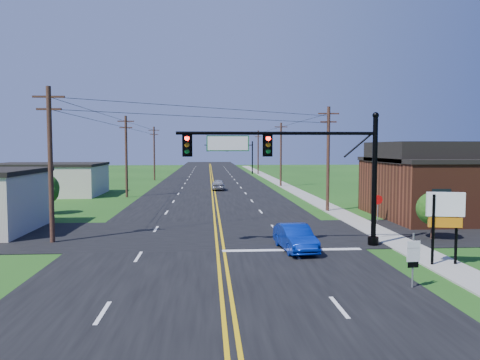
{
  "coord_description": "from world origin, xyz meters",
  "views": [
    {
      "loc": [
        -0.48,
        -17.46,
        5.53
      ],
      "look_at": [
        1.4,
        10.0,
        3.6
      ],
      "focal_mm": 35.0,
      "sensor_mm": 36.0,
      "label": 1
    }
  ],
  "objects": [
    {
      "name": "road_cross",
      "position": [
        0.0,
        12.0,
        0.02
      ],
      "size": [
        70.0,
        10.0,
        0.04
      ],
      "primitive_type": "cube",
      "color": "black",
      "rests_on": "ground"
    },
    {
      "name": "utility_pole_left_b",
      "position": [
        -9.5,
        35.0,
        4.72
      ],
      "size": [
        1.8,
        0.28,
        9.0
      ],
      "color": "#361F18",
      "rests_on": "ground"
    },
    {
      "name": "sidewalk",
      "position": [
        10.5,
        40.0,
        0.04
      ],
      "size": [
        2.0,
        160.0,
        0.08
      ],
      "primitive_type": "cube",
      "color": "gray",
      "rests_on": "ground"
    },
    {
      "name": "utility_pole_right_b",
      "position": [
        9.8,
        48.0,
        4.72
      ],
      "size": [
        1.8,
        0.28,
        9.0
      ],
      "color": "#361F18",
      "rests_on": "ground"
    },
    {
      "name": "shrub_corner",
      "position": [
        13.0,
        9.5,
        1.85
      ],
      "size": [
        2.0,
        2.0,
        2.86
      ],
      "color": "#361F18",
      "rests_on": "ground"
    },
    {
      "name": "utility_pole_right_a",
      "position": [
        9.8,
        22.0,
        4.72
      ],
      "size": [
        1.8,
        0.28,
        9.0
      ],
      "color": "#361F18",
      "rests_on": "ground"
    },
    {
      "name": "pylon_sign",
      "position": [
        10.5,
        3.35,
        2.52
      ],
      "size": [
        1.69,
        0.58,
        3.46
      ],
      "rotation": [
        0.0,
        0.0,
        -0.21
      ],
      "color": "black",
      "rests_on": "ground"
    },
    {
      "name": "distant_car",
      "position": [
        0.79,
        42.7,
        0.69
      ],
      "size": [
        1.64,
        4.08,
        1.39
      ],
      "primitive_type": "imported",
      "rotation": [
        0.0,
        0.0,
        3.14
      ],
      "color": "#AEADB2",
      "rests_on": "ground"
    },
    {
      "name": "ground",
      "position": [
        0.0,
        0.0,
        0.0
      ],
      "size": [
        260.0,
        260.0,
        0.0
      ],
      "primitive_type": "plane",
      "color": "#184112",
      "rests_on": "ground"
    },
    {
      "name": "signal_mast_main",
      "position": [
        4.34,
        8.0,
        4.75
      ],
      "size": [
        11.3,
        0.6,
        7.48
      ],
      "color": "black",
      "rests_on": "ground"
    },
    {
      "name": "route_sign",
      "position": [
        7.5,
        0.01,
        1.28
      ],
      "size": [
        0.55,
        0.11,
        2.2
      ],
      "rotation": [
        0.0,
        0.0,
        0.11
      ],
      "color": "slate",
      "rests_on": "ground"
    },
    {
      "name": "road_main",
      "position": [
        0.0,
        50.0,
        0.02
      ],
      "size": [
        16.0,
        220.0,
        0.04
      ],
      "primitive_type": "cube",
      "color": "black",
      "rests_on": "ground"
    },
    {
      "name": "utility_pole_right_c",
      "position": [
        9.8,
        78.0,
        4.72
      ],
      "size": [
        1.8,
        0.28,
        9.0
      ],
      "color": "#361F18",
      "rests_on": "ground"
    },
    {
      "name": "utility_pole_left_a",
      "position": [
        -9.5,
        10.0,
        4.72
      ],
      "size": [
        1.8,
        0.28,
        9.0
      ],
      "color": "#361F18",
      "rests_on": "ground"
    },
    {
      "name": "signal_mast_far",
      "position": [
        4.44,
        80.0,
        4.55
      ],
      "size": [
        10.98,
        0.6,
        7.48
      ],
      "color": "black",
      "rests_on": "ground"
    },
    {
      "name": "brick_building",
      "position": [
        20.0,
        18.0,
        2.35
      ],
      "size": [
        14.2,
        11.2,
        4.7
      ],
      "color": "#592919",
      "rests_on": "ground"
    },
    {
      "name": "tree_right_back",
      "position": [
        16.0,
        26.0,
        2.6
      ],
      "size": [
        3.0,
        3.0,
        4.1
      ],
      "color": "#361F18",
      "rests_on": "ground"
    },
    {
      "name": "stop_sign",
      "position": [
        12.09,
        16.18,
        1.45
      ],
      "size": [
        0.72,
        0.08,
        2.01
      ],
      "rotation": [
        0.0,
        0.0,
        0.02
      ],
      "color": "slate",
      "rests_on": "ground"
    },
    {
      "name": "blue_car",
      "position": [
        4.15,
        6.89,
        0.69
      ],
      "size": [
        1.87,
        4.32,
        1.38
      ],
      "primitive_type": "imported",
      "rotation": [
        0.0,
        0.0,
        0.1
      ],
      "color": "#072297",
      "rests_on": "ground"
    },
    {
      "name": "cream_bldg_far",
      "position": [
        -19.0,
        38.0,
        1.86
      ],
      "size": [
        12.2,
        9.2,
        3.7
      ],
      "color": "beige",
      "rests_on": "ground"
    },
    {
      "name": "tree_left",
      "position": [
        -14.0,
        22.0,
        2.16
      ],
      "size": [
        2.4,
        2.4,
        3.37
      ],
      "color": "#361F18",
      "rests_on": "ground"
    },
    {
      "name": "utility_pole_left_c",
      "position": [
        -9.5,
        62.0,
        4.72
      ],
      "size": [
        1.8,
        0.28,
        9.0
      ],
      "color": "#361F18",
      "rests_on": "ground"
    }
  ]
}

